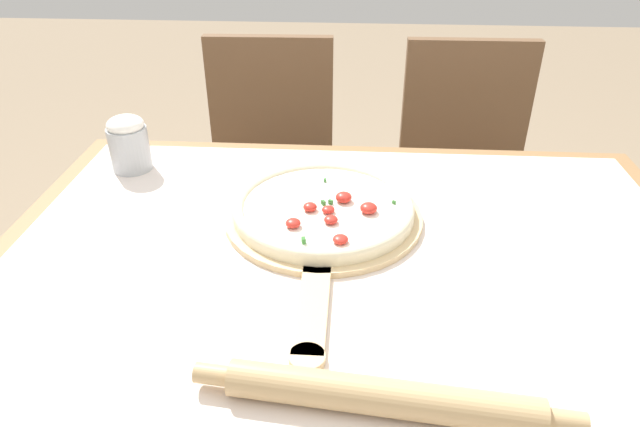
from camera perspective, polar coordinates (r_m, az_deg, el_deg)
dining_table at (r=1.03m, az=2.64°, el=-9.65°), size 1.26×0.94×0.73m
towel_cloth at (r=0.96m, az=2.79°, el=-4.77°), size 1.18×0.86×0.00m
pizza_peel at (r=1.04m, az=0.03°, el=-0.91°), size 0.37×0.57×0.01m
pizza at (r=1.05m, az=0.13°, el=0.59°), size 0.33×0.33×0.04m
rolling_pin at (r=0.72m, az=5.81°, el=-17.75°), size 0.46×0.08×0.05m
chair_left at (r=1.77m, az=-5.17°, el=4.74°), size 0.41×0.41×0.89m
chair_right at (r=1.78m, az=14.00°, el=4.06°), size 0.40×0.40×0.89m
flour_cup at (r=1.29m, az=-18.79°, el=6.73°), size 0.08×0.08×0.12m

